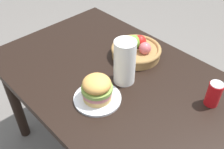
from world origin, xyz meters
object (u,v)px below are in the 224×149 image
plate (97,98)px  sandwich (97,88)px  soda_can (214,94)px  paper_towel_roll (125,62)px  fruit_basket (136,50)px

plate → sandwich: 0.07m
plate → soda_can: soda_can is taller
soda_can → paper_towel_roll: bearing=-155.7°
soda_can → sandwich: bearing=-136.4°
sandwich → soda_can: bearing=43.6°
paper_towel_roll → fruit_basket: bearing=117.0°
plate → fruit_basket: (-0.11, 0.40, 0.04)m
soda_can → paper_towel_roll: 0.44m
plate → fruit_basket: size_ratio=0.80×
fruit_basket → sandwich: bearing=-74.1°
sandwich → soda_can: sandwich is taller
sandwich → fruit_basket: 0.41m
sandwich → plate: bearing=-76.0°
plate → fruit_basket: bearing=105.9°
sandwich → fruit_basket: (-0.11, 0.40, -0.03)m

